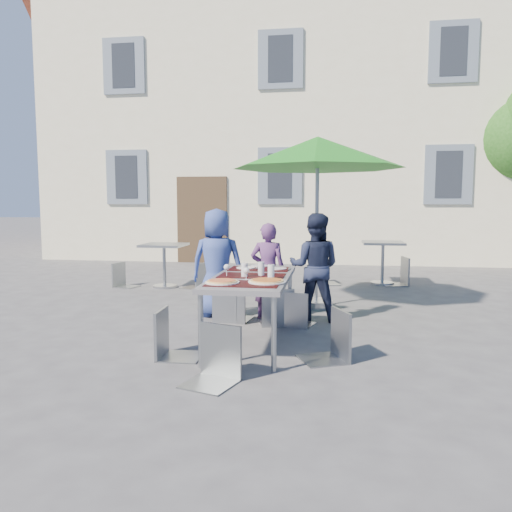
% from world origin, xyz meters
% --- Properties ---
extents(ground, '(90.00, 90.00, 0.00)m').
position_xyz_m(ground, '(0.00, 0.00, 0.00)').
color(ground, '#464649').
rests_on(ground, ground).
extents(building, '(13.60, 8.20, 11.10)m').
position_xyz_m(building, '(-0.00, 11.50, 4.85)').
color(building, beige).
rests_on(building, ground).
extents(dining_table, '(0.80, 1.85, 0.76)m').
position_xyz_m(dining_table, '(0.45, 0.26, 0.70)').
color(dining_table, '#47474C').
rests_on(dining_table, ground).
extents(pizza_near_left, '(0.34, 0.34, 0.03)m').
position_xyz_m(pizza_near_left, '(0.24, -0.29, 0.77)').
color(pizza_near_left, white).
rests_on(pizza_near_left, dining_table).
extents(pizza_near_right, '(0.37, 0.37, 0.03)m').
position_xyz_m(pizza_near_right, '(0.67, -0.19, 0.77)').
color(pizza_near_right, white).
rests_on(pizza_near_right, dining_table).
extents(glassware, '(0.56, 0.40, 0.15)m').
position_xyz_m(glassware, '(0.49, 0.15, 0.83)').
color(glassware, silver).
rests_on(glassware, dining_table).
extents(place_settings, '(0.64, 0.43, 0.01)m').
position_xyz_m(place_settings, '(0.46, 0.91, 0.76)').
color(place_settings, white).
rests_on(place_settings, dining_table).
extents(child_0, '(0.72, 0.47, 1.46)m').
position_xyz_m(child_0, '(-0.22, 1.51, 0.73)').
color(child_0, '#364B95').
rests_on(child_0, ground).
extents(child_1, '(0.48, 0.32, 1.27)m').
position_xyz_m(child_1, '(0.47, 1.49, 0.64)').
color(child_1, '#583267').
rests_on(child_1, ground).
extents(child_2, '(0.72, 0.46, 1.40)m').
position_xyz_m(child_2, '(1.08, 1.52, 0.70)').
color(child_2, '#1B223C').
rests_on(child_2, ground).
extents(chair_0, '(0.49, 0.50, 0.99)m').
position_xyz_m(chair_0, '(0.02, 1.24, 0.58)').
color(chair_0, gray).
rests_on(chair_0, ground).
extents(chair_1, '(0.49, 0.49, 0.91)m').
position_xyz_m(chair_1, '(0.63, 1.13, 0.53)').
color(chair_1, gray).
rests_on(chair_1, ground).
extents(chair_2, '(0.46, 0.47, 0.84)m').
position_xyz_m(chair_2, '(0.87, 1.11, 0.49)').
color(chair_2, gray).
rests_on(chair_2, ground).
extents(chair_3, '(0.42, 0.41, 0.91)m').
position_xyz_m(chair_3, '(-0.27, -0.32, 0.53)').
color(chair_3, gray).
rests_on(chair_3, ground).
extents(chair_4, '(0.55, 0.55, 0.93)m').
position_xyz_m(chair_4, '(1.30, -0.16, 0.54)').
color(chair_4, gray).
rests_on(chair_4, ground).
extents(chair_5, '(0.51, 0.51, 0.91)m').
position_xyz_m(chair_5, '(0.32, -0.92, 0.53)').
color(chair_5, gray).
rests_on(chair_5, ground).
extents(patio_umbrella, '(2.49, 2.49, 2.48)m').
position_xyz_m(patio_umbrella, '(1.07, 2.35, 2.23)').
color(patio_umbrella, '#B3B5BB').
rests_on(patio_umbrella, ground).
extents(cafe_table_0, '(0.74, 0.74, 0.80)m').
position_xyz_m(cafe_table_0, '(-1.70, 3.63, 0.56)').
color(cafe_table_0, '#B3B5BB').
rests_on(cafe_table_0, ground).
extents(bg_chair_l_0, '(0.46, 0.45, 0.84)m').
position_xyz_m(bg_chair_l_0, '(-2.49, 3.61, 0.49)').
color(bg_chair_l_0, gray).
rests_on(bg_chair_l_0, ground).
extents(bg_chair_r_0, '(0.52, 0.52, 0.90)m').
position_xyz_m(bg_chair_r_0, '(-1.06, 3.61, 0.52)').
color(bg_chair_r_0, gray).
rests_on(bg_chair_r_0, ground).
extents(cafe_table_1, '(0.75, 0.75, 0.81)m').
position_xyz_m(cafe_table_1, '(2.25, 4.61, 0.58)').
color(cafe_table_1, '#B3B5BB').
rests_on(cafe_table_1, ground).
extents(bg_chair_l_1, '(0.59, 0.58, 1.06)m').
position_xyz_m(bg_chair_l_1, '(1.08, 4.42, 0.63)').
color(bg_chair_l_1, gray).
rests_on(bg_chair_l_1, ground).
extents(bg_chair_r_1, '(0.52, 0.52, 1.00)m').
position_xyz_m(bg_chair_r_1, '(2.56, 4.55, 0.59)').
color(bg_chair_r_1, gray).
rests_on(bg_chair_r_1, ground).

